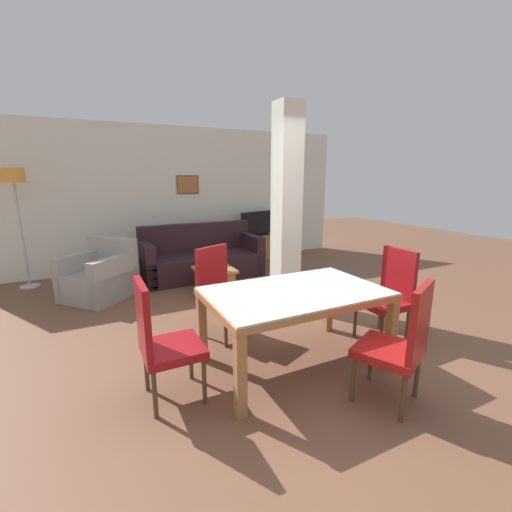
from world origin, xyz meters
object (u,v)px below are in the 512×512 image
object	(u,v)px
bottle	(222,263)
tv_screen	(259,224)
coffee_table	(215,282)
dining_chair_near_right	(401,341)
tv_stand	(259,247)
dining_chair_head_right	(389,292)
dining_table	(295,305)
floor_lamp	(14,188)
armchair	(101,278)
dining_chair_head_left	(161,338)
sofa	(201,259)
dining_chair_far_left	(220,289)

from	to	relation	value
bottle	tv_screen	distance (m)	2.63
coffee_table	bottle	bearing A→B (deg)	-66.53
dining_chair_near_right	coffee_table	world-z (taller)	dining_chair_near_right
tv_stand	dining_chair_head_right	bearing A→B (deg)	-96.72
dining_chair_head_right	dining_chair_near_right	distance (m)	1.18
dining_chair_head_right	dining_table	bearing A→B (deg)	90.00
tv_stand	floor_lamp	distance (m)	4.49
tv_screen	floor_lamp	world-z (taller)	floor_lamp
dining_table	dining_chair_head_right	bearing A→B (deg)	0.00
dining_table	bottle	distance (m)	2.02
armchair	floor_lamp	distance (m)	1.95
dining_table	dining_chair_head_left	world-z (taller)	dining_chair_head_left
dining_chair_head_left	dining_chair_near_right	bearing A→B (deg)	62.14
dining_chair_head_left	tv_screen	bearing A→B (deg)	144.27
dining_chair_head_left	sofa	world-z (taller)	dining_chair_head_left
tv_stand	sofa	bearing A→B (deg)	-153.85
tv_screen	dining_chair_far_left	bearing A→B (deg)	39.29
floor_lamp	dining_chair_head_left	bearing A→B (deg)	-70.68
coffee_table	tv_stand	bearing A→B (deg)	47.76
dining_chair_head_right	coffee_table	world-z (taller)	dining_chair_head_right
dining_chair_head_left	armchair	distance (m)	2.89
dining_table	coffee_table	bearing A→B (deg)	90.54
dining_table	dining_chair_far_left	xyz separation A→B (m)	(-0.40, 0.92, -0.06)
dining_table	dining_chair_head_right	world-z (taller)	dining_chair_head_right
sofa	coffee_table	distance (m)	1.13
dining_chair_near_right	armchair	world-z (taller)	dining_chair_near_right
dining_table	floor_lamp	size ratio (longest dim) A/B	0.86
dining_chair_near_right	dining_table	bearing A→B (deg)	90.00
dining_chair_head_right	sofa	world-z (taller)	dining_chair_head_right
dining_chair_far_left	armchair	xyz separation A→B (m)	(-1.16, 1.94, -0.24)
tv_screen	dining_chair_head_right	bearing A→B (deg)	66.23
dining_chair_far_left	tv_stand	world-z (taller)	dining_chair_far_left
dining_chair_head_left	dining_chair_near_right	distance (m)	1.84
armchair	dining_chair_head_right	bearing A→B (deg)	-177.61
dining_chair_near_right	tv_screen	xyz separation A→B (m)	(1.29, 4.91, 0.22)
floor_lamp	tv_stand	bearing A→B (deg)	2.10
dining_table	dining_chair_head_right	distance (m)	1.21
dining_chair_near_right	tv_stand	bearing A→B (deg)	50.37
sofa	bottle	bearing A→B (deg)	86.45
sofa	bottle	size ratio (longest dim) A/B	7.44
dining_chair_near_right	sofa	world-z (taller)	dining_chair_near_right
tv_stand	tv_screen	distance (m)	0.51
bottle	dining_table	bearing A→B (deg)	-91.35
dining_chair_far_left	coffee_table	xyz separation A→B (m)	(0.38, 1.25, -0.32)
coffee_table	tv_stand	world-z (taller)	tv_stand
dining_chair_near_right	floor_lamp	bearing A→B (deg)	97.23
dining_table	dining_chair_far_left	bearing A→B (deg)	113.40
dining_chair_head_left	armchair	world-z (taller)	dining_chair_head_left
dining_chair_head_left	sofa	size ratio (longest dim) A/B	0.49
dining_table	tv_screen	xyz separation A→B (m)	(1.69, 4.05, 0.16)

